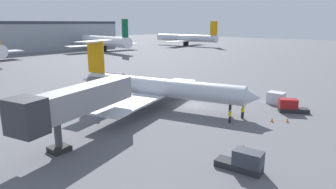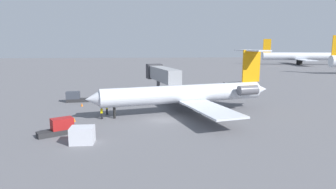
{
  "view_description": "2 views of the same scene",
  "coord_description": "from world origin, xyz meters",
  "px_view_note": "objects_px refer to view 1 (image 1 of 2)",
  "views": [
    {
      "loc": [
        -35.65,
        -25.26,
        12.31
      ],
      "look_at": [
        -3.98,
        1.86,
        2.12
      ],
      "focal_mm": 31.5,
      "sensor_mm": 36.0,
      "label": 1
    },
    {
      "loc": [
        39.43,
        -2.38,
        10.29
      ],
      "look_at": [
        -6.79,
        1.2,
        2.39
      ],
      "focal_mm": 31.21,
      "sensor_mm": 36.0,
      "label": 2
    }
  ],
  "objects_px": {
    "ground_crew_marshaller": "(230,116)",
    "parked_airliner_east_end": "(186,38)",
    "jet_bridge": "(72,103)",
    "ground_crew_loader": "(243,112)",
    "regional_jet": "(154,86)",
    "cargo_container_uld": "(276,98)",
    "baggage_tug_trailing": "(244,162)",
    "traffic_cone_near": "(272,120)",
    "traffic_cone_far": "(288,120)",
    "traffic_cone_mid": "(243,147)",
    "parked_airliner_east_mid": "(103,41)",
    "baggage_tug_lead": "(290,106)"
  },
  "relations": [
    {
      "from": "baggage_tug_lead",
      "to": "parked_airliner_east_end",
      "type": "height_order",
      "value": "parked_airliner_east_end"
    },
    {
      "from": "baggage_tug_trailing",
      "to": "traffic_cone_near",
      "type": "height_order",
      "value": "baggage_tug_trailing"
    },
    {
      "from": "ground_crew_marshaller",
      "to": "traffic_cone_far",
      "type": "distance_m",
      "value": 7.42
    },
    {
      "from": "regional_jet",
      "to": "traffic_cone_mid",
      "type": "distance_m",
      "value": 18.76
    },
    {
      "from": "cargo_container_uld",
      "to": "parked_airliner_east_mid",
      "type": "bearing_deg",
      "value": 68.24
    },
    {
      "from": "jet_bridge",
      "to": "parked_airliner_east_mid",
      "type": "distance_m",
      "value": 103.62
    },
    {
      "from": "cargo_container_uld",
      "to": "traffic_cone_far",
      "type": "bearing_deg",
      "value": -150.2
    },
    {
      "from": "parked_airliner_east_end",
      "to": "baggage_tug_trailing",
      "type": "bearing_deg",
      "value": -140.88
    },
    {
      "from": "ground_crew_loader",
      "to": "traffic_cone_mid",
      "type": "bearing_deg",
      "value": -152.77
    },
    {
      "from": "regional_jet",
      "to": "traffic_cone_far",
      "type": "xyz_separation_m",
      "value": [
        5.4,
        -18.08,
        -2.74
      ]
    },
    {
      "from": "traffic_cone_mid",
      "to": "ground_crew_loader",
      "type": "bearing_deg",
      "value": 27.23
    },
    {
      "from": "traffic_cone_far",
      "to": "parked_airliner_east_end",
      "type": "distance_m",
      "value": 127.32
    },
    {
      "from": "ground_crew_marshaller",
      "to": "traffic_cone_near",
      "type": "distance_m",
      "value": 5.55
    },
    {
      "from": "cargo_container_uld",
      "to": "parked_airliner_east_mid",
      "type": "distance_m",
      "value": 97.36
    },
    {
      "from": "jet_bridge",
      "to": "regional_jet",
      "type": "bearing_deg",
      "value": 12.66
    },
    {
      "from": "traffic_cone_near",
      "to": "traffic_cone_far",
      "type": "xyz_separation_m",
      "value": [
        1.07,
        -1.57,
        0.0
      ]
    },
    {
      "from": "ground_crew_marshaller",
      "to": "ground_crew_loader",
      "type": "relative_size",
      "value": 1.0
    },
    {
      "from": "jet_bridge",
      "to": "traffic_cone_near",
      "type": "relative_size",
      "value": 28.19
    },
    {
      "from": "traffic_cone_near",
      "to": "traffic_cone_far",
      "type": "distance_m",
      "value": 1.9
    },
    {
      "from": "ground_crew_marshaller",
      "to": "traffic_cone_near",
      "type": "relative_size",
      "value": 3.07
    },
    {
      "from": "traffic_cone_near",
      "to": "parked_airliner_east_end",
      "type": "distance_m",
      "value": 127.05
    },
    {
      "from": "ground_crew_marshaller",
      "to": "parked_airliner_east_end",
      "type": "relative_size",
      "value": 0.05
    },
    {
      "from": "baggage_tug_trailing",
      "to": "traffic_cone_far",
      "type": "distance_m",
      "value": 15.36
    },
    {
      "from": "regional_jet",
      "to": "parked_airliner_east_end",
      "type": "relative_size",
      "value": 0.78
    },
    {
      "from": "regional_jet",
      "to": "cargo_container_uld",
      "type": "bearing_deg",
      "value": -45.28
    },
    {
      "from": "regional_jet",
      "to": "jet_bridge",
      "type": "relative_size",
      "value": 1.88
    },
    {
      "from": "traffic_cone_near",
      "to": "parked_airliner_east_mid",
      "type": "distance_m",
      "value": 103.78
    },
    {
      "from": "jet_bridge",
      "to": "baggage_tug_trailing",
      "type": "relative_size",
      "value": 3.75
    },
    {
      "from": "traffic_cone_mid",
      "to": "traffic_cone_far",
      "type": "distance_m",
      "value": 11.26
    },
    {
      "from": "ground_crew_marshaller",
      "to": "traffic_cone_mid",
      "type": "bearing_deg",
      "value": -141.43
    },
    {
      "from": "baggage_tug_lead",
      "to": "traffic_cone_near",
      "type": "xyz_separation_m",
      "value": [
        -5.72,
        0.33,
        -0.56
      ]
    },
    {
      "from": "ground_crew_loader",
      "to": "baggage_tug_lead",
      "type": "bearing_deg",
      "value": -29.39
    },
    {
      "from": "regional_jet",
      "to": "parked_airliner_east_mid",
      "type": "distance_m",
      "value": 91.39
    },
    {
      "from": "baggage_tug_trailing",
      "to": "traffic_cone_far",
      "type": "bearing_deg",
      "value": 5.84
    },
    {
      "from": "ground_crew_loader",
      "to": "regional_jet",
      "type": "bearing_deg",
      "value": 103.73
    },
    {
      "from": "jet_bridge",
      "to": "parked_airliner_east_end",
      "type": "xyz_separation_m",
      "value": [
        114.5,
        72.15,
        -0.31
      ]
    },
    {
      "from": "jet_bridge",
      "to": "parked_airliner_east_end",
      "type": "distance_m",
      "value": 135.33
    },
    {
      "from": "traffic_cone_far",
      "to": "traffic_cone_near",
      "type": "bearing_deg",
      "value": 124.37
    },
    {
      "from": "traffic_cone_near",
      "to": "jet_bridge",
      "type": "bearing_deg",
      "value": 147.39
    },
    {
      "from": "regional_jet",
      "to": "ground_crew_loader",
      "type": "xyz_separation_m",
      "value": [
        3.17,
        -12.97,
        -2.16
      ]
    },
    {
      "from": "jet_bridge",
      "to": "baggage_tug_trailing",
      "type": "bearing_deg",
      "value": -69.44
    },
    {
      "from": "ground_crew_loader",
      "to": "baggage_tug_lead",
      "type": "xyz_separation_m",
      "value": [
        6.87,
        -3.87,
        -0.02
      ]
    },
    {
      "from": "ground_crew_loader",
      "to": "traffic_cone_near",
      "type": "xyz_separation_m",
      "value": [
        1.15,
        -3.54,
        -0.58
      ]
    },
    {
      "from": "cargo_container_uld",
      "to": "traffic_cone_mid",
      "type": "bearing_deg",
      "value": -167.96
    },
    {
      "from": "cargo_container_uld",
      "to": "parked_airliner_east_end",
      "type": "bearing_deg",
      "value": 43.93
    },
    {
      "from": "cargo_container_uld",
      "to": "traffic_cone_mid",
      "type": "xyz_separation_m",
      "value": [
        -19.23,
        -4.1,
        -0.62
      ]
    },
    {
      "from": "ground_crew_loader",
      "to": "baggage_tug_lead",
      "type": "distance_m",
      "value": 7.89
    },
    {
      "from": "jet_bridge",
      "to": "ground_crew_loader",
      "type": "distance_m",
      "value": 21.56
    },
    {
      "from": "parked_airliner_east_mid",
      "to": "baggage_tug_lead",
      "type": "bearing_deg",
      "value": -112.81
    },
    {
      "from": "regional_jet",
      "to": "parked_airliner_east_end",
      "type": "height_order",
      "value": "parked_airliner_east_end"
    }
  ]
}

